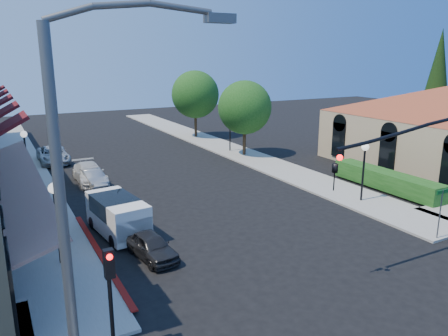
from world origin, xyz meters
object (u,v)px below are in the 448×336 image
parked_car_a (151,246)px  lamppost_left_near (55,203)px  conifer_far (437,78)px  lamppost_left_far (25,143)px  parked_car_c (89,173)px  street_tree_b (195,94)px  street_name_sign (441,206)px  lamppost_right_near (364,157)px  white_van (118,214)px  parked_car_b (93,178)px  signal_mast_arm (438,163)px  secondary_signal (110,282)px  street_tree_a (245,107)px  lamppost_right_far (230,122)px  parked_car_d (53,155)px  cobra_streetlight (84,234)px

parked_car_a → lamppost_left_near: bearing=154.6°
conifer_far → lamppost_left_far: size_ratio=3.08×
conifer_far → parked_car_c: bearing=176.5°
street_tree_b → street_name_sign: (-1.30, -29.80, -2.85)m
lamppost_right_near → white_van: size_ratio=0.84×
street_name_sign → lamppost_left_far: lamppost_left_far is taller
white_van → parked_car_b: size_ratio=1.28×
signal_mast_arm → secondary_signal: signal_mast_arm is taller
street_tree_a → parked_car_c: street_tree_a is taller
lamppost_right_near → white_van: 14.25m
signal_mast_arm → lamppost_left_far: signal_mast_arm is taller
conifer_far → signal_mast_arm: (-22.14, -16.50, -2.27)m
lamppost_left_far → parked_car_c: lamppost_left_far is taller
street_tree_a → secondary_signal: (-16.80, -20.59, -1.88)m
lamppost_left_near → lamppost_left_far: 14.00m
signal_mast_arm → secondary_signal: (-13.86, -0.09, -1.77)m
street_tree_a → lamppost_left_far: size_ratio=1.82×
street_tree_a → lamppost_right_far: bearing=98.5°
parked_car_b → parked_car_c: size_ratio=0.75×
parked_car_c → parked_car_d: 7.24m
conifer_far → lamppost_left_far: 36.90m
lamppost_left_near → parked_car_c: 12.73m
secondary_signal → parked_car_a: bearing=60.8°
street_name_sign → lamppost_right_near: (1.00, 5.80, 1.04)m
street_tree_a → street_name_sign: size_ratio=2.59×
street_tree_a → lamppost_right_far: 2.49m
signal_mast_arm → cobra_streetlight: bearing=-166.9°
conifer_far → white_van: size_ratio=2.58×
secondary_signal → parked_car_c: bearing=80.2°
secondary_signal → white_van: secondary_signal is taller
lamppost_left_far → parked_car_a: 15.71m
lamppost_right_near → parked_car_b: size_ratio=1.07×
lamppost_left_far → cobra_streetlight: bearing=-91.5°
lamppost_left_far → lamppost_right_far: (17.00, 2.00, 0.00)m
lamppost_left_far → parked_car_b: lamppost_left_far is taller
secondary_signal → street_name_sign: (15.50, 0.79, -0.62)m
street_tree_b → lamppost_right_near: bearing=-90.7°
signal_mast_arm → parked_car_c: (-10.66, 18.50, -3.45)m
signal_mast_arm → white_van: 14.56m
parked_car_a → signal_mast_arm: bearing=-33.9°
secondary_signal → street_name_sign: secondary_signal is taller
street_name_sign → parked_car_d: 28.44m
street_tree_b → secondary_signal: 34.97m
lamppost_left_far → white_van: bearing=-75.8°
street_name_sign → lamppost_left_near: lamppost_left_near is taller
lamppost_left_near → street_tree_a: bearing=39.0°
lamppost_left_far → lamppost_right_far: bearing=6.7°
cobra_streetlight → lamppost_left_far: size_ratio=2.61×
street_tree_a → parked_car_d: street_tree_a is taller
street_tree_a → signal_mast_arm: 20.71m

